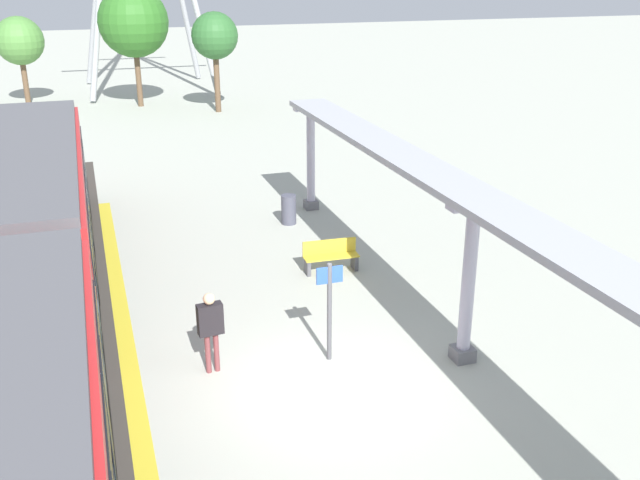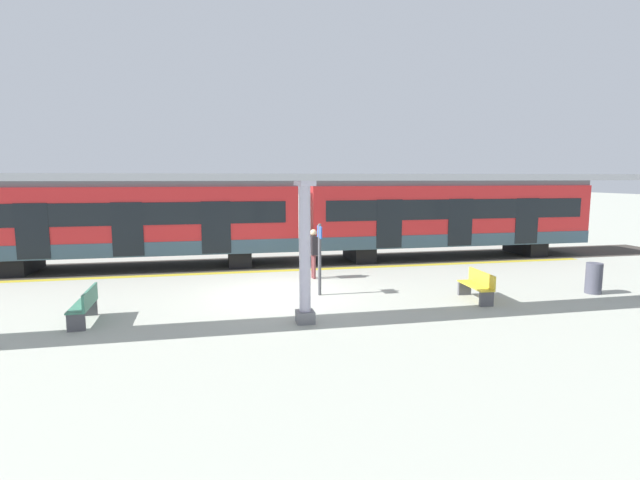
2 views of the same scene
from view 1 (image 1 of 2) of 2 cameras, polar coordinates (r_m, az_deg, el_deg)
ground_plane at (r=14.36m, az=-0.08°, el=-11.84°), size 176.00×176.00×0.00m
tactile_edge_strip at (r=13.85m, az=-14.36°, el=-13.96°), size 0.38×26.96×0.01m
trackbed at (r=13.93m, az=-21.94°, el=-14.75°), size 3.20×38.96×0.01m
train_far_carriage at (r=20.49m, az=-21.76°, el=2.65°), size 2.65×12.80×3.48m
canopy_pillar_second at (r=14.78m, az=11.80°, el=-3.41°), size 1.10×0.44×3.51m
canopy_pillar_third at (r=23.92m, az=-0.74°, el=6.58°), size 1.10×0.44×3.51m
canopy_beam at (r=14.02m, az=12.63°, el=3.11°), size 1.20×22.15×0.16m
bench_near_end at (r=19.33m, az=0.85°, el=-1.24°), size 1.52×0.51×0.86m
trash_bin at (r=22.88m, az=-2.52°, el=2.46°), size 0.48×0.48×0.95m
platform_info_sign at (r=14.70m, az=0.76°, el=-5.03°), size 0.56×0.10×2.20m
passenger_waiting_near_edge at (r=14.53m, az=-8.78°, el=-6.62°), size 0.53×0.28×1.77m
tree_left_background at (r=40.91m, az=-8.44°, el=15.83°), size 2.56×2.56×5.46m
tree_right_background at (r=46.25m, az=-22.95°, el=14.46°), size 2.77×2.77×5.08m
tree_centre_background at (r=43.46m, az=-14.73°, el=16.53°), size 3.97×3.97×6.77m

